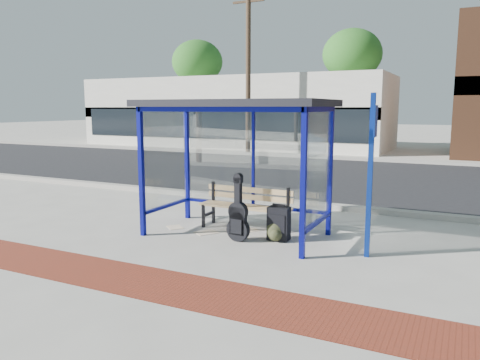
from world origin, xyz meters
The scene contains 19 objects.
ground centered at (0.00, 0.00, 0.00)m, with size 120.00×120.00×0.00m, color #B2ADA0.
brick_paver_strip centered at (0.00, -2.60, 0.01)m, with size 60.00×1.00×0.01m, color maroon.
curb_near centered at (0.00, 2.90, 0.06)m, with size 60.00×0.25×0.12m, color gray.
street_asphalt centered at (0.00, 8.00, 0.00)m, with size 60.00×10.00×0.00m, color black.
curb_far centered at (0.00, 13.10, 0.06)m, with size 60.00×0.25×0.12m, color gray.
far_sidewalk centered at (0.00, 15.00, 0.00)m, with size 60.00×4.00×0.01m, color #B2ADA0.
bus_shelter centered at (0.00, 0.07, 2.07)m, with size 3.30×1.80×2.42m.
storefront_white centered at (-9.00, 17.99, 2.00)m, with size 18.00×6.04×4.00m.
tree_left centered at (-14.00, 22.00, 5.45)m, with size 3.60×3.60×7.03m.
tree_mid centered at (-3.00, 22.00, 5.45)m, with size 3.60×3.60×7.03m.
utility_pole_west centered at (-6.00, 13.40, 4.11)m, with size 1.60×0.24×8.00m.
bench centered at (-0.02, 0.46, 0.48)m, with size 1.79×0.47×0.84m.
guitar_bag centered at (0.21, -0.33, 0.41)m, with size 0.41×0.14×1.12m.
suitcase centered at (0.82, 0.02, 0.30)m, with size 0.38×0.26×0.64m.
backpack centered at (0.79, -0.07, 0.18)m, with size 0.37×0.35×0.38m.
sign_post centered at (2.39, -0.23, 1.41)m, with size 0.10×0.31×2.51m.
newspaper_a centered at (-1.30, -0.03, 0.00)m, with size 0.34×0.27×0.01m, color white.
newspaper_b centered at (-0.56, -0.10, 0.00)m, with size 0.39×0.31×0.01m, color white.
newspaper_c centered at (0.08, 0.40, 0.00)m, with size 0.34×0.27×0.01m, color white.
Camera 1 is at (3.66, -7.36, 2.29)m, focal length 35.00 mm.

